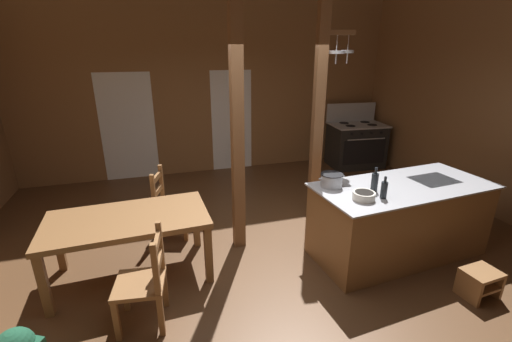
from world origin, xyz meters
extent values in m
cube|color=brown|center=(0.00, 0.00, -0.05)|extent=(8.21, 7.88, 0.10)
cube|color=brown|center=(0.00, 3.61, 2.35)|extent=(8.21, 0.14, 4.69)
cube|color=white|center=(-1.67, 3.54, 1.02)|extent=(1.00, 0.01, 2.05)
cube|color=white|center=(0.37, 3.54, 1.02)|extent=(0.84, 0.01, 2.05)
cube|color=brown|center=(1.59, -0.25, 0.45)|extent=(2.16, 1.05, 0.91)
cube|color=#A8AAB2|center=(1.59, -0.25, 0.92)|extent=(2.23, 1.12, 0.02)
cube|color=black|center=(2.07, -0.21, 0.93)|extent=(0.55, 0.44, 0.00)
cube|color=black|center=(1.56, 0.18, 0.05)|extent=(1.99, 0.19, 0.10)
cube|color=black|center=(2.99, 2.92, 0.45)|extent=(1.16, 0.85, 0.90)
cube|color=black|center=(2.95, 2.54, 0.42)|extent=(0.93, 0.09, 0.52)
cylinder|color=#A8AAB2|center=(2.95, 2.51, 0.70)|extent=(0.82, 0.10, 0.02)
cube|color=#A8AAB2|center=(2.99, 2.92, 0.92)|extent=(1.20, 0.90, 0.03)
cube|color=#A8AAB2|center=(3.02, 3.28, 1.12)|extent=(1.14, 0.14, 0.40)
cylinder|color=black|center=(3.22, 2.75, 0.94)|extent=(0.22, 0.22, 0.01)
cylinder|color=black|center=(2.73, 2.79, 0.94)|extent=(0.22, 0.22, 0.01)
cylinder|color=black|center=(3.25, 3.05, 0.94)|extent=(0.22, 0.22, 0.01)
cylinder|color=black|center=(2.75, 3.09, 0.94)|extent=(0.22, 0.22, 0.01)
cylinder|color=black|center=(3.28, 2.49, 0.82)|extent=(0.05, 0.03, 0.04)
cylinder|color=black|center=(3.06, 2.51, 0.82)|extent=(0.05, 0.03, 0.04)
cylinder|color=black|center=(2.84, 2.53, 0.82)|extent=(0.05, 0.03, 0.04)
cylinder|color=black|center=(2.62, 2.55, 0.82)|extent=(0.05, 0.03, 0.04)
cube|color=brown|center=(1.01, 0.94, 1.52)|extent=(0.16, 0.16, 3.04)
cube|color=brown|center=(1.19, 0.92, 2.65)|extent=(0.51, 0.15, 0.06)
cylinder|color=#A8AAB2|center=(1.21, 0.91, 2.54)|extent=(0.01, 0.01, 0.22)
cylinder|color=#A8AAB2|center=(1.21, 0.91, 2.41)|extent=(0.25, 0.25, 0.04)
cylinder|color=#A8AAB2|center=(1.21, 0.91, 2.33)|extent=(0.02, 0.02, 0.14)
cylinder|color=#A8AAB2|center=(1.36, 0.89, 2.54)|extent=(0.01, 0.01, 0.21)
cylinder|color=#A8AAB2|center=(1.36, 0.89, 2.41)|extent=(0.18, 0.18, 0.04)
cylinder|color=#A8AAB2|center=(1.36, 0.89, 2.33)|extent=(0.02, 0.02, 0.14)
cube|color=brown|center=(-0.25, 0.51, 1.52)|extent=(0.14, 0.14, 3.04)
cube|color=olive|center=(1.90, -1.19, 0.28)|extent=(0.38, 0.31, 0.04)
cube|color=olive|center=(1.74, -1.21, 0.13)|extent=(0.06, 0.28, 0.26)
cube|color=olive|center=(2.06, -1.18, 0.13)|extent=(0.06, 0.28, 0.26)
cube|color=olive|center=(1.90, -1.19, 0.14)|extent=(0.34, 0.30, 0.03)
cube|color=brown|center=(-1.56, 0.22, 0.71)|extent=(1.74, 0.97, 0.06)
cube|color=brown|center=(-2.37, 0.58, 0.34)|extent=(0.08, 0.08, 0.68)
cube|color=brown|center=(-0.79, 0.65, 0.34)|extent=(0.08, 0.08, 0.68)
cube|color=brown|center=(-2.34, -0.20, 0.34)|extent=(0.08, 0.08, 0.68)
cube|color=brown|center=(-0.76, -0.13, 0.34)|extent=(0.08, 0.08, 0.68)
cube|color=olive|center=(-1.46, -0.56, 0.43)|extent=(0.50, 0.50, 0.04)
cube|color=olive|center=(-1.67, -0.72, 0.21)|extent=(0.06, 0.06, 0.41)
cube|color=olive|center=(-1.62, -0.34, 0.21)|extent=(0.06, 0.06, 0.41)
cube|color=olive|center=(-1.30, -0.77, 0.47)|extent=(0.06, 0.06, 0.95)
cube|color=olive|center=(-1.24, -0.39, 0.47)|extent=(0.06, 0.06, 0.95)
cube|color=olive|center=(-1.27, -0.58, 0.84)|extent=(0.09, 0.38, 0.07)
cube|color=olive|center=(-1.27, -0.58, 0.65)|extent=(0.09, 0.38, 0.07)
cube|color=olive|center=(-1.04, 1.04, 0.43)|extent=(0.55, 0.55, 0.04)
cube|color=olive|center=(-0.80, 1.17, 0.21)|extent=(0.06, 0.06, 0.41)
cube|color=olive|center=(-0.92, 0.81, 0.21)|extent=(0.06, 0.06, 0.41)
cube|color=olive|center=(-1.17, 1.28, 0.47)|extent=(0.06, 0.06, 0.95)
cube|color=olive|center=(-1.28, 0.92, 0.47)|extent=(0.06, 0.06, 0.95)
cube|color=olive|center=(-1.22, 1.10, 0.84)|extent=(0.15, 0.37, 0.07)
cube|color=olive|center=(-1.22, 1.10, 0.65)|extent=(0.15, 0.37, 0.07)
cylinder|color=#A8AAB2|center=(0.74, -0.04, 1.00)|extent=(0.25, 0.25, 0.15)
cylinder|color=black|center=(0.74, -0.04, 1.08)|extent=(0.26, 0.26, 0.01)
cylinder|color=#A8AAB2|center=(0.60, -0.04, 1.04)|extent=(0.05, 0.02, 0.02)
cylinder|color=#A8AAB2|center=(0.88, -0.04, 1.04)|extent=(0.05, 0.02, 0.02)
cylinder|color=silver|center=(0.89, -0.47, 0.97)|extent=(0.24, 0.24, 0.08)
cylinder|color=black|center=(0.89, -0.47, 1.01)|extent=(0.20, 0.20, 0.00)
cylinder|color=#1E2328|center=(1.14, -0.29, 1.03)|extent=(0.08, 0.08, 0.21)
cylinder|color=#1E2328|center=(1.14, -0.29, 1.17)|extent=(0.03, 0.03, 0.07)
cylinder|color=#1E2328|center=(1.12, -0.49, 1.02)|extent=(0.07, 0.07, 0.18)
cylinder|color=#1E2328|center=(1.12, -0.49, 1.14)|extent=(0.03, 0.03, 0.06)
camera|label=1|loc=(-1.19, -3.34, 2.46)|focal=24.00mm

